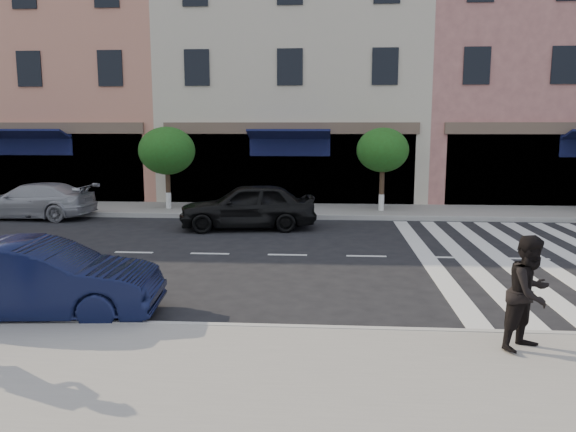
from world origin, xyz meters
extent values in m
plane|color=black|center=(0.00, 0.00, 0.00)|extent=(120.00, 120.00, 0.00)
cube|color=gray|center=(0.00, -3.75, 0.07)|extent=(60.00, 4.50, 0.15)
cube|color=gray|center=(0.00, 11.00, 0.07)|extent=(60.00, 3.00, 0.15)
cube|color=tan|center=(-11.00, 17.00, 7.00)|extent=(10.00, 9.00, 14.00)
cube|color=beige|center=(-0.50, 17.00, 5.50)|extent=(11.00, 9.00, 11.00)
cube|color=tan|center=(11.50, 17.00, 6.50)|extent=(13.00, 9.00, 13.00)
cylinder|color=#473323|center=(-5.00, 10.80, 0.95)|extent=(0.18, 0.18, 1.60)
cylinder|color=silver|center=(-5.00, 10.80, 0.45)|extent=(0.20, 0.20, 0.60)
ellipsoid|color=#214F16|center=(-5.00, 10.80, 2.32)|extent=(2.10, 2.10, 1.79)
cylinder|color=#473323|center=(3.00, 10.80, 1.00)|extent=(0.18, 0.18, 1.71)
cylinder|color=silver|center=(3.00, 10.80, 0.45)|extent=(0.20, 0.20, 0.60)
ellipsoid|color=#214F16|center=(3.00, 10.80, 2.38)|extent=(1.90, 1.90, 1.62)
imported|color=black|center=(3.82, -2.16, 0.97)|extent=(1.01, 0.98, 1.63)
imported|color=black|center=(-3.90, -1.00, 0.67)|extent=(4.20, 1.80, 1.35)
imported|color=#97979C|center=(-9.37, 9.06, 0.63)|extent=(4.43, 1.99, 1.26)
imported|color=black|center=(-1.52, 7.60, 0.73)|extent=(4.50, 2.30, 1.47)
camera|label=1|loc=(0.98, -9.91, 3.28)|focal=35.00mm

